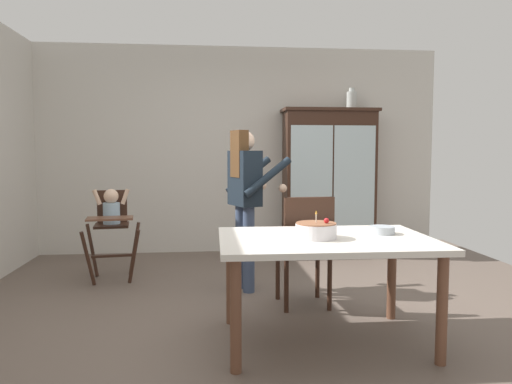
{
  "coord_description": "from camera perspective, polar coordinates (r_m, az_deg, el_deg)",
  "views": [
    {
      "loc": [
        -0.46,
        -3.88,
        1.33
      ],
      "look_at": [
        0.02,
        0.7,
        0.95
      ],
      "focal_mm": 34.3,
      "sensor_mm": 36.0,
      "label": 1
    }
  ],
  "objects": [
    {
      "name": "ceramic_vase",
      "position": [
        6.57,
        11.09,
        10.52
      ],
      "size": [
        0.13,
        0.13,
        0.27
      ],
      "color": "#B2B7B2",
      "rests_on": "china_cabinet"
    },
    {
      "name": "dining_chair_far_side",
      "position": [
        4.16,
        5.85,
        -6.02
      ],
      "size": [
        0.46,
        0.46,
        0.96
      ],
      "rotation": [
        0.0,
        0.0,
        3.19
      ],
      "color": "#382116",
      "rests_on": "ground_plane"
    },
    {
      "name": "ground_plane",
      "position": [
        4.12,
        0.79,
        -14.09
      ],
      "size": [
        6.24,
        6.24,
        0.0
      ],
      "primitive_type": "plane",
      "color": "#66564C"
    },
    {
      "name": "china_cabinet",
      "position": [
        6.46,
        8.48,
        1.28
      ],
      "size": [
        1.23,
        0.48,
        1.89
      ],
      "color": "#382116",
      "rests_on": "ground_plane"
    },
    {
      "name": "adult_person",
      "position": [
        4.64,
        -1.24,
        0.25
      ],
      "size": [
        0.63,
        0.62,
        1.53
      ],
      "rotation": [
        0.0,
        0.0,
        1.94
      ],
      "color": "#3D4C6B",
      "rests_on": "ground_plane"
    },
    {
      "name": "dining_table",
      "position": [
        3.43,
        8.09,
        -6.71
      ],
      "size": [
        1.48,
        1.06,
        0.74
      ],
      "color": "silver",
      "rests_on": "ground_plane"
    },
    {
      "name": "wall_back",
      "position": [
        6.52,
        -1.94,
        4.89
      ],
      "size": [
        5.32,
        0.06,
        2.7
      ],
      "primitive_type": "cube",
      "color": "beige",
      "rests_on": "ground_plane"
    },
    {
      "name": "serving_bowl",
      "position": [
        3.64,
        14.49,
        -4.32
      ],
      "size": [
        0.18,
        0.18,
        0.05
      ],
      "primitive_type": "cylinder",
      "color": "#B2BCC6",
      "rests_on": "dining_table"
    },
    {
      "name": "birthday_cake",
      "position": [
        3.36,
        7.02,
        -4.47
      ],
      "size": [
        0.28,
        0.28,
        0.19
      ],
      "color": "white",
      "rests_on": "dining_table"
    },
    {
      "name": "high_chair_with_toddler",
      "position": [
        5.26,
        -16.5,
        -2.86
      ],
      "size": [
        0.64,
        0.74,
        0.95
      ],
      "rotation": [
        0.0,
        0.0,
        0.13
      ],
      "color": "#382116",
      "rests_on": "ground_plane"
    }
  ]
}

